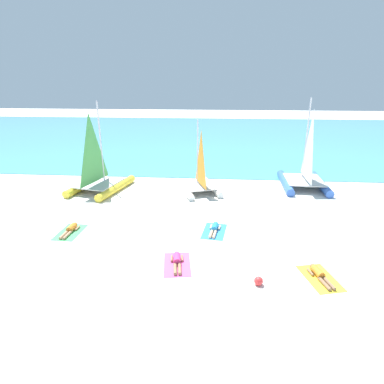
{
  "coord_description": "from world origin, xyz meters",
  "views": [
    {
      "loc": [
        1.4,
        -11.92,
        7.28
      ],
      "look_at": [
        0.0,
        5.36,
        1.2
      ],
      "focal_mm": 30.28,
      "sensor_mm": 36.0,
      "label": 1
    }
  ],
  "objects_px": {
    "sailboat_blue": "(304,175)",
    "towel_leftmost": "(70,232)",
    "towel_center_left": "(177,264)",
    "beach_ball": "(259,281)",
    "sunbather_leftmost": "(70,229)",
    "sunbather_center_right": "(214,229)",
    "sailboat_white": "(199,181)",
    "towel_rightmost": "(320,278)",
    "sailboat_yellow": "(99,178)",
    "sunbather_rightmost": "(319,274)",
    "sunbather_center_left": "(177,261)",
    "towel_center_right": "(214,231)"
  },
  "relations": [
    {
      "from": "sailboat_yellow",
      "to": "sunbather_center_right",
      "type": "bearing_deg",
      "value": -22.86
    },
    {
      "from": "towel_leftmost",
      "to": "sunbather_center_right",
      "type": "xyz_separation_m",
      "value": [
        7.22,
        0.75,
        0.13
      ]
    },
    {
      "from": "sailboat_blue",
      "to": "towel_leftmost",
      "type": "relative_size",
      "value": 3.22
    },
    {
      "from": "towel_center_right",
      "to": "sunbather_rightmost",
      "type": "height_order",
      "value": "sunbather_rightmost"
    },
    {
      "from": "towel_rightmost",
      "to": "sailboat_yellow",
      "type": "bearing_deg",
      "value": 141.88
    },
    {
      "from": "towel_center_left",
      "to": "beach_ball",
      "type": "relative_size",
      "value": 5.59
    },
    {
      "from": "sunbather_rightmost",
      "to": "sailboat_white",
      "type": "bearing_deg",
      "value": 104.42
    },
    {
      "from": "sunbather_leftmost",
      "to": "towel_rightmost",
      "type": "bearing_deg",
      "value": -13.57
    },
    {
      "from": "towel_leftmost",
      "to": "sunbather_rightmost",
      "type": "distance_m",
      "value": 11.72
    },
    {
      "from": "towel_leftmost",
      "to": "towel_center_left",
      "type": "bearing_deg",
      "value": -23.77
    },
    {
      "from": "sailboat_white",
      "to": "towel_center_left",
      "type": "bearing_deg",
      "value": -111.0
    },
    {
      "from": "sailboat_blue",
      "to": "towel_leftmost",
      "type": "bearing_deg",
      "value": -146.43
    },
    {
      "from": "towel_leftmost",
      "to": "towel_center_left",
      "type": "height_order",
      "value": "same"
    },
    {
      "from": "sailboat_white",
      "to": "towel_center_right",
      "type": "distance_m",
      "value": 6.23
    },
    {
      "from": "towel_center_left",
      "to": "towel_rightmost",
      "type": "relative_size",
      "value": 1.0
    },
    {
      "from": "towel_leftmost",
      "to": "beach_ball",
      "type": "relative_size",
      "value": 5.59
    },
    {
      "from": "beach_ball",
      "to": "sunbather_center_left",
      "type": "bearing_deg",
      "value": 159.26
    },
    {
      "from": "sailboat_yellow",
      "to": "towel_leftmost",
      "type": "height_order",
      "value": "sailboat_yellow"
    },
    {
      "from": "sailboat_blue",
      "to": "sailboat_yellow",
      "type": "bearing_deg",
      "value": -170.74
    },
    {
      "from": "sailboat_yellow",
      "to": "sailboat_blue",
      "type": "bearing_deg",
      "value": 20.07
    },
    {
      "from": "sailboat_white",
      "to": "sunbather_leftmost",
      "type": "height_order",
      "value": "sailboat_white"
    },
    {
      "from": "sailboat_yellow",
      "to": "sailboat_white",
      "type": "xyz_separation_m",
      "value": [
        6.82,
        0.33,
        -0.17
      ]
    },
    {
      "from": "sailboat_blue",
      "to": "sailboat_white",
      "type": "bearing_deg",
      "value": -166.53
    },
    {
      "from": "beach_ball",
      "to": "towel_rightmost",
      "type": "bearing_deg",
      "value": 14.26
    },
    {
      "from": "sunbather_rightmost",
      "to": "sailboat_blue",
      "type": "bearing_deg",
      "value": 65.8
    },
    {
      "from": "sailboat_white",
      "to": "towel_center_left",
      "type": "relative_size",
      "value": 2.51
    },
    {
      "from": "sunbather_leftmost",
      "to": "beach_ball",
      "type": "bearing_deg",
      "value": -20.92
    },
    {
      "from": "sunbather_center_right",
      "to": "sunbather_center_left",
      "type": "bearing_deg",
      "value": -107.37
    },
    {
      "from": "towel_center_left",
      "to": "sunbather_center_right",
      "type": "distance_m",
      "value": 3.6
    },
    {
      "from": "sailboat_blue",
      "to": "beach_ball",
      "type": "xyz_separation_m",
      "value": [
        -4.45,
        -11.93,
        -0.74
      ]
    },
    {
      "from": "sailboat_white",
      "to": "sunbather_center_left",
      "type": "distance_m",
      "value": 9.25
    },
    {
      "from": "towel_leftmost",
      "to": "sunbather_rightmost",
      "type": "bearing_deg",
      "value": -14.77
    },
    {
      "from": "sailboat_yellow",
      "to": "sunbather_leftmost",
      "type": "height_order",
      "value": "sailboat_yellow"
    },
    {
      "from": "sunbather_center_right",
      "to": "towel_center_left",
      "type": "bearing_deg",
      "value": -106.79
    },
    {
      "from": "sailboat_yellow",
      "to": "sunbather_center_left",
      "type": "distance_m",
      "value": 11.01
    },
    {
      "from": "sunbather_leftmost",
      "to": "sunbather_center_right",
      "type": "bearing_deg",
      "value": 7.21
    },
    {
      "from": "towel_center_left",
      "to": "sunbather_center_left",
      "type": "xyz_separation_m",
      "value": [
        -0.01,
        0.07,
        0.13
      ]
    },
    {
      "from": "sailboat_blue",
      "to": "sunbather_leftmost",
      "type": "height_order",
      "value": "sailboat_blue"
    },
    {
      "from": "sailboat_blue",
      "to": "towel_leftmost",
      "type": "xyz_separation_m",
      "value": [
        -13.38,
        -8.26,
        -0.91
      ]
    },
    {
      "from": "sailboat_yellow",
      "to": "towel_center_right",
      "type": "xyz_separation_m",
      "value": [
        7.95,
        -5.75,
        -0.88
      ]
    },
    {
      "from": "towel_leftmost",
      "to": "sunbather_leftmost",
      "type": "xyz_separation_m",
      "value": [
        0.0,
        0.07,
        0.13
      ]
    },
    {
      "from": "sailboat_blue",
      "to": "towel_leftmost",
      "type": "distance_m",
      "value": 15.75
    },
    {
      "from": "towel_center_left",
      "to": "towel_rightmost",
      "type": "xyz_separation_m",
      "value": [
        5.63,
        -0.53,
        0.0
      ]
    },
    {
      "from": "sailboat_white",
      "to": "sunbather_center_right",
      "type": "height_order",
      "value": "sailboat_white"
    },
    {
      "from": "sailboat_blue",
      "to": "sunbather_leftmost",
      "type": "xyz_separation_m",
      "value": [
        -13.38,
        -8.2,
        -0.78
      ]
    },
    {
      "from": "sunbather_rightmost",
      "to": "beach_ball",
      "type": "height_order",
      "value": "beach_ball"
    },
    {
      "from": "sunbather_center_right",
      "to": "towel_rightmost",
      "type": "distance_m",
      "value": 5.62
    },
    {
      "from": "sailboat_blue",
      "to": "sailboat_white",
      "type": "height_order",
      "value": "sailboat_blue"
    },
    {
      "from": "sunbather_rightmost",
      "to": "sailboat_yellow",
      "type": "bearing_deg",
      "value": 128.13
    },
    {
      "from": "sailboat_yellow",
      "to": "sailboat_white",
      "type": "bearing_deg",
      "value": 15.48
    }
  ]
}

